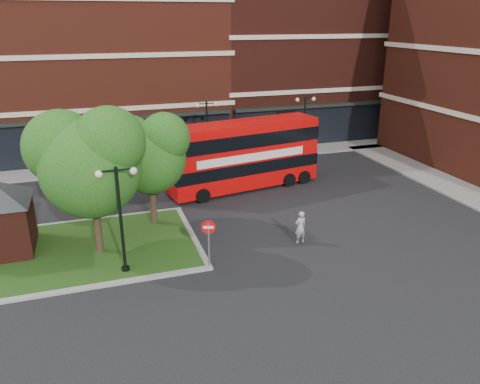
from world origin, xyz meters
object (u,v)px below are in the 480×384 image
object	(u,v)px
woman	(300,227)
car_white	(289,145)
bus	(244,151)
car_silver	(141,158)

from	to	relation	value
woman	car_white	xyz separation A→B (m)	(6.20, 15.46, -0.13)
bus	car_silver	xyz separation A→B (m)	(-5.98, 6.81, -1.85)
woman	car_silver	distance (m)	16.62
car_silver	car_white	distance (m)	12.31
woman	car_silver	xyz separation A→B (m)	(-6.10, 15.46, -0.13)
bus	woman	distance (m)	8.83
bus	car_silver	world-z (taller)	bus
bus	car_silver	size ratio (longest dim) A/B	2.47
bus	car_white	bearing A→B (deg)	37.09
woman	bus	bearing A→B (deg)	-97.20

